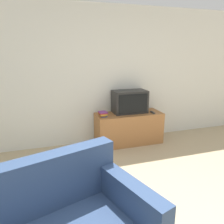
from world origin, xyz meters
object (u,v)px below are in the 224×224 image
Objects in this scene: remote_on_stand at (153,112)px; book_stack at (103,114)px; tv_stand at (129,128)px; television at (130,102)px.

book_stack is at bearing 174.77° from remote_on_stand.
book_stack is (-0.53, -0.03, 0.35)m from tv_stand.
book_stack is 0.98m from remote_on_stand.
remote_on_stand is (0.45, -0.12, 0.32)m from tv_stand.
remote_on_stand is at bearing -24.46° from television.
remote_on_stand reaches higher than tv_stand.
tv_stand is 0.64m from book_stack.
book_stack reaches higher than tv_stand.
television reaches higher than remote_on_stand.
remote_on_stand is at bearing -5.23° from book_stack.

